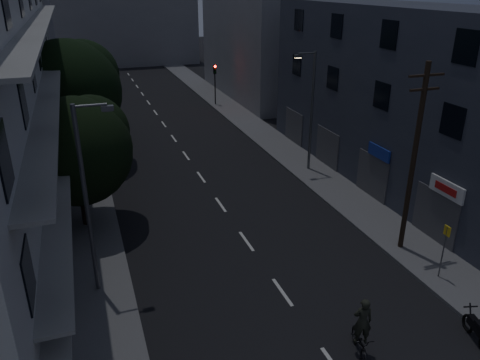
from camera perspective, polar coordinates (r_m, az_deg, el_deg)
ground at (r=36.34m, az=-6.78°, el=3.22°), size 160.00×160.00×0.00m
sidewalk_left at (r=35.60m, az=-18.63°, el=1.84°), size 3.00×90.00×0.15m
sidewalk_right at (r=38.50m, az=4.18°, el=4.59°), size 3.00×90.00×0.15m
lane_markings at (r=42.16m, az=-8.70°, el=5.93°), size 0.15×60.50×0.01m
building_right at (r=30.27m, az=20.88°, el=8.71°), size 6.19×28.00×11.00m
building_far_left at (r=56.83m, az=-25.23°, el=16.73°), size 6.00×20.00×16.00m
building_far_right at (r=54.28m, az=1.59°, el=16.98°), size 6.00×20.00×13.00m
building_far_end at (r=79.12m, az=-14.65°, el=17.11°), size 24.00×8.00×10.00m
tree_near at (r=25.17m, az=-19.19°, el=3.83°), size 5.61×5.61×6.92m
tree_mid at (r=34.26m, az=-20.06°, el=10.50°), size 7.06×7.06×8.69m
tree_far at (r=41.68m, az=-20.09°, el=11.69°), size 6.24×6.24×7.72m
traffic_signal_far_right at (r=50.04m, az=-3.07°, el=12.51°), size 0.28×0.37×4.10m
traffic_signal_far_left at (r=49.23m, az=-18.64°, el=11.19°), size 0.28×0.37×4.10m
street_lamp_left_near at (r=19.22m, az=-18.02°, el=-1.52°), size 1.51×0.25×8.00m
street_lamp_right at (r=31.74m, az=8.59°, el=8.89°), size 1.51×0.25×8.00m
street_lamp_left_far at (r=38.74m, az=-19.31°, el=10.43°), size 1.51×0.25×8.00m
utility_pole at (r=22.74m, az=20.45°, el=2.68°), size 1.80×0.24×9.00m
bus_stop_sign at (r=22.10m, az=23.71°, el=-6.97°), size 0.06×0.35×2.52m
motorcycle at (r=19.92m, az=26.92°, el=-16.02°), size 0.74×1.85×1.21m
cyclist at (r=17.79m, az=14.50°, el=-17.86°), size 1.16×1.94×2.32m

